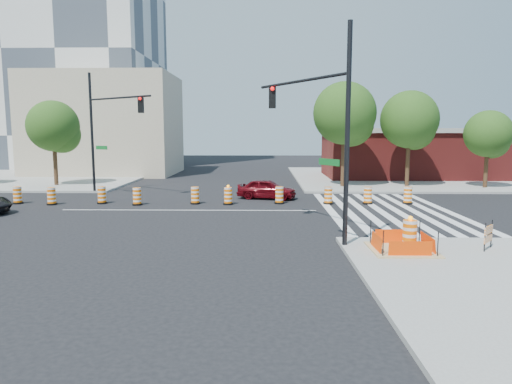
% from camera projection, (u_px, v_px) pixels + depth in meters
% --- Properties ---
extents(ground, '(120.00, 120.00, 0.00)m').
position_uv_depth(ground, '(189.00, 210.00, 25.11)').
color(ground, black).
rests_on(ground, ground).
extents(sidewalk_ne, '(22.00, 22.00, 0.15)m').
position_uv_depth(sidewalk_ne, '(412.00, 177.00, 42.62)').
color(sidewalk_ne, gray).
rests_on(sidewalk_ne, ground).
extents(sidewalk_nw, '(22.00, 22.00, 0.15)m').
position_uv_depth(sidewalk_nw, '(31.00, 177.00, 43.26)').
color(sidewalk_nw, gray).
rests_on(sidewalk_nw, ground).
extents(crosswalk_east, '(6.75, 13.50, 0.01)m').
position_uv_depth(crosswalk_east, '(388.00, 211.00, 24.91)').
color(crosswalk_east, silver).
rests_on(crosswalk_east, ground).
extents(lane_centerline, '(14.00, 0.12, 0.01)m').
position_uv_depth(lane_centerline, '(189.00, 210.00, 25.11)').
color(lane_centerline, silver).
rests_on(lane_centerline, ground).
extents(excavation_pit, '(2.20, 2.20, 0.90)m').
position_uv_depth(excavation_pit, '(402.00, 248.00, 16.00)').
color(excavation_pit, tan).
rests_on(excavation_pit, ground).
extents(brick_storefront, '(16.50, 8.50, 4.60)m').
position_uv_depth(brick_storefront, '(413.00, 153.00, 42.33)').
color(brick_storefront, maroon).
rests_on(brick_storefront, ground).
extents(beige_midrise, '(14.00, 10.00, 10.00)m').
position_uv_depth(beige_midrise, '(106.00, 125.00, 46.48)').
color(beige_midrise, tan).
rests_on(beige_midrise, ground).
extents(red_coupe, '(4.03, 2.44, 1.28)m').
position_uv_depth(red_coupe, '(267.00, 189.00, 29.30)').
color(red_coupe, '#56070E').
rests_on(red_coupe, ground).
extents(signal_pole_se, '(3.22, 5.25, 7.98)m').
position_uv_depth(signal_pole_se, '(319.00, 116.00, 17.63)').
color(signal_pole_se, black).
rests_on(signal_pole_se, ground).
extents(signal_pole_nw, '(5.17, 3.63, 8.18)m').
position_uv_depth(signal_pole_nw, '(107.00, 121.00, 30.65)').
color(signal_pole_nw, black).
rests_on(signal_pole_nw, ground).
extents(pit_drum, '(0.61, 0.61, 1.20)m').
position_uv_depth(pit_drum, '(410.00, 235.00, 16.10)').
color(pit_drum, black).
rests_on(pit_drum, ground).
extents(barricade, '(0.60, 0.67, 1.01)m').
position_uv_depth(barricade, '(488.00, 234.00, 16.04)').
color(barricade, '#FF6D05').
rests_on(barricade, ground).
extents(tree_north_b, '(3.95, 3.95, 6.71)m').
position_uv_depth(tree_north_b, '(54.00, 129.00, 35.39)').
color(tree_north_b, '#382314').
rests_on(tree_north_b, ground).
extents(tree_north_c, '(4.75, 4.75, 8.07)m').
position_uv_depth(tree_north_c, '(345.00, 117.00, 34.48)').
color(tree_north_c, '#382314').
rests_on(tree_north_c, ground).
extents(tree_north_d, '(4.36, 4.36, 7.41)m').
position_uv_depth(tree_north_d, '(410.00, 123.00, 34.66)').
color(tree_north_d, '#382314').
rests_on(tree_north_d, ground).
extents(tree_north_e, '(3.46, 3.46, 5.89)m').
position_uv_depth(tree_north_e, '(488.00, 137.00, 33.83)').
color(tree_north_e, '#382314').
rests_on(tree_north_e, ground).
extents(median_drum_0, '(0.60, 0.60, 1.02)m').
position_uv_depth(median_drum_0, '(18.00, 196.00, 27.33)').
color(median_drum_0, black).
rests_on(median_drum_0, ground).
extents(median_drum_1, '(0.60, 0.60, 1.02)m').
position_uv_depth(median_drum_1, '(52.00, 197.00, 26.94)').
color(median_drum_1, black).
rests_on(median_drum_1, ground).
extents(median_drum_2, '(0.60, 0.60, 1.02)m').
position_uv_depth(median_drum_2, '(102.00, 196.00, 27.38)').
color(median_drum_2, black).
rests_on(median_drum_2, ground).
extents(median_drum_3, '(0.60, 0.60, 1.02)m').
position_uv_depth(median_drum_3, '(137.00, 197.00, 26.81)').
color(median_drum_3, black).
rests_on(median_drum_3, ground).
extents(median_drum_4, '(0.60, 0.60, 1.02)m').
position_uv_depth(median_drum_4, '(195.00, 196.00, 27.25)').
color(median_drum_4, black).
rests_on(median_drum_4, ground).
extents(median_drum_5, '(0.60, 0.60, 1.18)m').
position_uv_depth(median_drum_5, '(228.00, 196.00, 27.02)').
color(median_drum_5, black).
rests_on(median_drum_5, ground).
extents(median_drum_6, '(0.60, 0.60, 1.02)m').
position_uv_depth(median_drum_6, '(279.00, 196.00, 27.35)').
color(median_drum_6, black).
rests_on(median_drum_6, ground).
extents(median_drum_7, '(0.60, 0.60, 1.02)m').
position_uv_depth(median_drum_7, '(328.00, 196.00, 27.21)').
color(median_drum_7, black).
rests_on(median_drum_7, ground).
extents(median_drum_8, '(0.60, 0.60, 1.02)m').
position_uv_depth(median_drum_8, '(368.00, 196.00, 27.21)').
color(median_drum_8, black).
rests_on(median_drum_8, ground).
extents(median_drum_9, '(0.60, 0.60, 1.02)m').
position_uv_depth(median_drum_9, '(408.00, 196.00, 27.25)').
color(median_drum_9, black).
rests_on(median_drum_9, ground).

